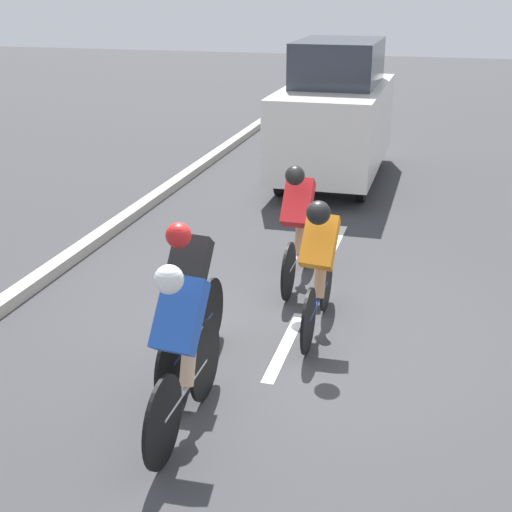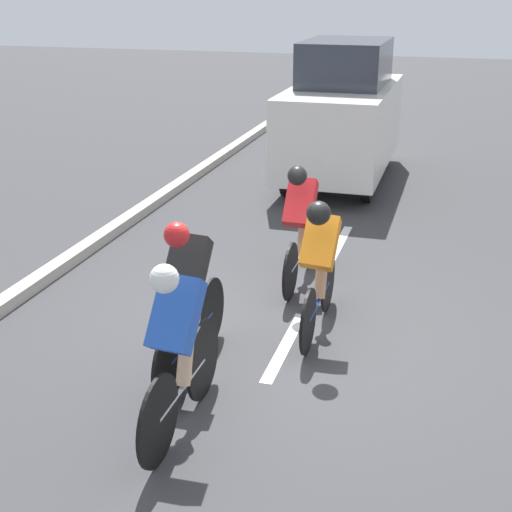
{
  "view_description": "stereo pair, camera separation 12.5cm",
  "coord_description": "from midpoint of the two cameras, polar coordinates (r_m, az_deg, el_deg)",
  "views": [
    {
      "loc": [
        -1.37,
        6.37,
        3.4
      ],
      "look_at": [
        0.29,
        0.24,
        0.95
      ],
      "focal_mm": 50.0,
      "sensor_mm": 36.0,
      "label": 1
    },
    {
      "loc": [
        -1.49,
        6.34,
        3.4
      ],
      "look_at": [
        0.29,
        0.24,
        0.95
      ],
      "focal_mm": 50.0,
      "sensor_mm": 36.0,
      "label": 2
    }
  ],
  "objects": [
    {
      "name": "cyclist_red",
      "position": [
        8.31,
        2.93,
        2.78
      ],
      "size": [
        0.33,
        1.71,
        1.51
      ],
      "color": "black",
      "rests_on": "ground"
    },
    {
      "name": "ground_plane",
      "position": [
        7.35,
        2.21,
        -6.48
      ],
      "size": [
        60.0,
        60.0,
        0.0
      ],
      "primitive_type": "plane",
      "color": "#38383A"
    },
    {
      "name": "lane_stripe_mid",
      "position": [
        7.14,
        1.77,
        -7.33
      ],
      "size": [
        0.12,
        1.4,
        0.01
      ],
      "primitive_type": "cube",
      "color": "white",
      "rests_on": "ground"
    },
    {
      "name": "lane_stripe_far",
      "position": [
        10.01,
        6.05,
        1.15
      ],
      "size": [
        0.12,
        1.4,
        0.01
      ],
      "primitive_type": "cube",
      "color": "white",
      "rests_on": "ground"
    },
    {
      "name": "cyclist_orange",
      "position": [
        7.12,
        4.55,
        -0.44
      ],
      "size": [
        0.35,
        1.67,
        1.49
      ],
      "color": "black",
      "rests_on": "ground"
    },
    {
      "name": "cyclist_blue",
      "position": [
        5.54,
        -6.61,
        -7.03
      ],
      "size": [
        0.35,
        1.67,
        1.55
      ],
      "color": "black",
      "rests_on": "ground"
    },
    {
      "name": "support_car",
      "position": [
        13.0,
        6.07,
        11.26
      ],
      "size": [
        1.7,
        3.92,
        2.46
      ],
      "color": "black",
      "rests_on": "ground"
    },
    {
      "name": "cyclist_black",
      "position": [
        6.33,
        -5.92,
        -3.16
      ],
      "size": [
        0.35,
        1.76,
        1.57
      ],
      "color": "black",
      "rests_on": "ground"
    },
    {
      "name": "curb",
      "position": [
        8.36,
        -20.13,
        -3.76
      ],
      "size": [
        0.2,
        25.0,
        0.14
      ],
      "primitive_type": "cube",
      "color": "#A8A399",
      "rests_on": "ground"
    }
  ]
}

